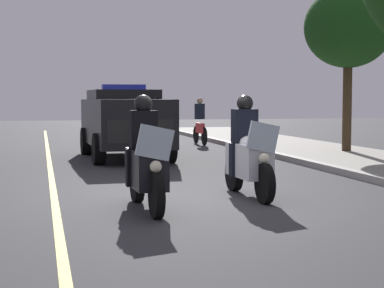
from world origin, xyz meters
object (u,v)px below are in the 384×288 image
(police_motorcycle_lead_left, at_px, (146,163))
(police_suv, at_px, (124,120))
(police_motorcycle_lead_right, at_px, (248,156))
(tree_far_back, at_px, (348,28))
(cyclist_background, at_px, (200,121))

(police_motorcycle_lead_left, height_order, police_suv, police_suv)
(police_motorcycle_lead_right, height_order, tree_far_back, tree_far_back)
(cyclist_background, distance_m, tree_far_back, 6.60)
(police_motorcycle_lead_left, distance_m, police_motorcycle_lead_right, 2.07)
(cyclist_background, bearing_deg, police_motorcycle_lead_left, -17.21)
(police_suv, distance_m, cyclist_background, 5.87)
(police_motorcycle_lead_right, bearing_deg, police_suv, -171.27)
(police_motorcycle_lead_left, distance_m, cyclist_background, 13.77)
(police_motorcycle_lead_right, bearing_deg, tree_far_back, 143.31)
(police_motorcycle_lead_right, distance_m, tree_far_back, 9.70)
(police_suv, height_order, tree_far_back, tree_far_back)
(police_motorcycle_lead_left, distance_m, tree_far_back, 11.47)
(police_motorcycle_lead_right, xyz_separation_m, tree_far_back, (-7.38, 5.50, 3.05))
(cyclist_background, height_order, tree_far_back, tree_far_back)
(police_motorcycle_lead_right, xyz_separation_m, police_suv, (-7.48, -1.15, 0.37))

